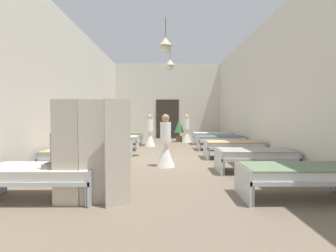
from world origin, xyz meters
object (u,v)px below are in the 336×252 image
at_px(bed_right_row_0, 296,174).
at_px(nurse_mid_aisle, 166,148).
at_px(bed_right_row_2, 234,145).
at_px(privacy_screen, 92,153).
at_px(bed_right_row_3, 220,139).
at_px(potted_plant, 179,127).
at_px(bed_left_row_3, 115,139).
at_px(bed_right_row_1, 255,155).
at_px(bed_left_row_1, 82,155).
at_px(bed_left_row_2, 103,145).
at_px(nurse_near_aisle, 186,132).
at_px(bed_left_row_4, 124,135).
at_px(patient_seated_secondary, 61,149).
at_px(bed_right_row_4, 212,135).
at_px(nurse_far_aisle, 150,135).
at_px(bed_left_row_0, 42,174).
at_px(patient_seated_primary, 123,129).

xyz_separation_m(bed_right_row_0, nurse_mid_aisle, (-2.27, 2.53, 0.09)).
height_order(bed_right_row_2, privacy_screen, privacy_screen).
bearing_deg(bed_right_row_3, bed_right_row_2, -90.00).
bearing_deg(nurse_mid_aisle, potted_plant, -29.11).
relative_size(bed_left_row_3, bed_right_row_3, 1.00).
distance_m(bed_right_row_1, potted_plant, 6.93).
xyz_separation_m(bed_right_row_1, potted_plant, (-1.57, 6.75, 0.34)).
height_order(bed_left_row_1, bed_right_row_3, same).
xyz_separation_m(bed_right_row_0, bed_left_row_2, (-4.38, 3.80, 0.00)).
xyz_separation_m(nurse_near_aisle, nurse_mid_aisle, (-1.08, -5.94, 0.00)).
bearing_deg(bed_left_row_3, bed_left_row_4, 90.00).
bearing_deg(patient_seated_secondary, bed_left_row_4, 92.62).
xyz_separation_m(bed_left_row_1, bed_left_row_2, (0.00, 1.90, 0.00)).
distance_m(bed_left_row_4, patient_seated_secondary, 7.67).
distance_m(bed_left_row_1, bed_left_row_3, 3.80).
bearing_deg(nurse_near_aisle, bed_right_row_4, -117.63).
xyz_separation_m(bed_right_row_3, patient_seated_secondary, (-4.03, -5.75, 0.43)).
bearing_deg(bed_right_row_1, nurse_far_aisle, 121.43).
distance_m(bed_right_row_0, potted_plant, 8.79).
distance_m(bed_left_row_2, nurse_mid_aisle, 2.46).
xyz_separation_m(bed_left_row_0, nurse_far_aisle, (1.35, 6.86, 0.09)).
distance_m(nurse_far_aisle, patient_seated_primary, 1.64).
bearing_deg(bed_left_row_4, nurse_near_aisle, 15.22).
xyz_separation_m(nurse_near_aisle, nurse_far_aisle, (-1.84, -1.61, 0.00)).
relative_size(bed_right_row_1, privacy_screen, 1.12).
xyz_separation_m(bed_left_row_0, bed_left_row_1, (0.00, 1.90, 0.00)).
bearing_deg(bed_left_row_3, privacy_screen, -80.98).
bearing_deg(bed_left_row_4, bed_right_row_4, 0.00).
distance_m(bed_left_row_2, nurse_near_aisle, 5.66).
xyz_separation_m(bed_right_row_1, patient_seated_secondary, (-4.03, -1.95, 0.43)).
distance_m(bed_left_row_0, nurse_far_aisle, 6.99).
bearing_deg(bed_right_row_2, bed_right_row_4, 90.00).
bearing_deg(nurse_mid_aisle, bed_right_row_3, -58.22).
height_order(bed_right_row_0, privacy_screen, privacy_screen).
height_order(bed_right_row_0, bed_right_row_1, same).
relative_size(bed_right_row_0, patient_seated_primary, 2.38).
distance_m(bed_right_row_0, bed_right_row_1, 1.90).
xyz_separation_m(bed_right_row_0, privacy_screen, (-3.43, -0.29, 0.41)).
distance_m(bed_left_row_2, potted_plant, 5.61).
distance_m(bed_left_row_0, bed_right_row_3, 7.19).
bearing_deg(bed_left_row_1, bed_right_row_4, 52.45).
distance_m(bed_left_row_1, patient_seated_secondary, 2.03).
xyz_separation_m(bed_left_row_3, bed_right_row_4, (4.38, 1.90, 0.00)).
height_order(nurse_near_aisle, nurse_far_aisle, same).
distance_m(bed_left_row_1, bed_right_row_4, 7.19).
distance_m(bed_left_row_3, potted_plant, 4.09).
xyz_separation_m(bed_left_row_2, bed_right_row_3, (4.38, 1.90, 0.00)).
relative_size(bed_right_row_0, bed_right_row_3, 1.00).
bearing_deg(nurse_far_aisle, bed_right_row_4, -77.49).
distance_m(bed_right_row_0, nurse_far_aisle, 7.50).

